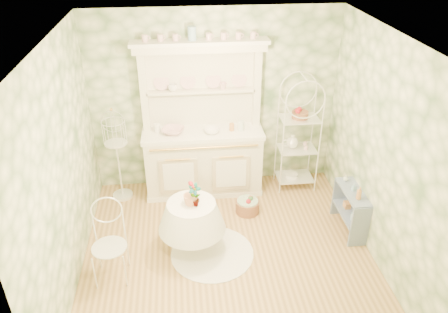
{
  "coord_description": "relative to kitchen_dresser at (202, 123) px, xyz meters",
  "views": [
    {
      "loc": [
        -0.5,
        -4.15,
        3.8
      ],
      "look_at": [
        0.0,
        0.5,
        1.15
      ],
      "focal_mm": 35.0,
      "sensor_mm": 36.0,
      "label": 1
    }
  ],
  "objects": [
    {
      "name": "floor",
      "position": [
        0.2,
        -1.52,
        -1.15
      ],
      "size": [
        3.6,
        3.6,
        0.0
      ],
      "primitive_type": "plane",
      "color": "tan",
      "rests_on": "ground"
    },
    {
      "name": "potted_geranium",
      "position": [
        -0.19,
        -1.4,
        -0.3
      ],
      "size": [
        0.19,
        0.16,
        0.3
      ],
      "primitive_type": "imported",
      "rotation": [
        0.0,
        0.0,
        -0.39
      ],
      "color": "#3F7238",
      "rests_on": "round_table"
    },
    {
      "name": "round_table",
      "position": [
        -0.24,
        -1.35,
        -0.78
      ],
      "size": [
        0.88,
        0.88,
        0.73
      ],
      "primitive_type": "cylinder",
      "rotation": [
        0.0,
        0.0,
        0.4
      ],
      "color": "white",
      "rests_on": "floor"
    },
    {
      "name": "bowl_white",
      "position": [
        0.13,
        -0.07,
        -0.13
      ],
      "size": [
        0.3,
        0.3,
        0.07
      ],
      "primitive_type": "imported",
      "rotation": [
        0.0,
        0.0,
        -0.42
      ],
      "color": "white",
      "rests_on": "kitchen_dresser"
    },
    {
      "name": "bottle_amber",
      "position": [
        1.87,
        -1.35,
        -0.46
      ],
      "size": [
        0.07,
        0.07,
        0.17
      ],
      "primitive_type": "imported",
      "rotation": [
        0.0,
        0.0,
        0.03
      ],
      "color": "#C07F3F",
      "rests_on": "side_shelf"
    },
    {
      "name": "cup_right",
      "position": [
        0.31,
        0.16,
        0.47
      ],
      "size": [
        0.13,
        0.13,
        0.1
      ],
      "primitive_type": "imported",
      "rotation": [
        0.0,
        0.0,
        -0.33
      ],
      "color": "white",
      "rests_on": "kitchen_dresser"
    },
    {
      "name": "bottle_blue",
      "position": [
        1.88,
        -1.16,
        -0.49
      ],
      "size": [
        0.06,
        0.06,
        0.1
      ],
      "primitive_type": "imported",
      "rotation": [
        0.0,
        0.0,
        0.25
      ],
      "color": "#87B3CC",
      "rests_on": "side_shelf"
    },
    {
      "name": "wall_right",
      "position": [
        2.0,
        -1.52,
        0.21
      ],
      "size": [
        3.6,
        3.6,
        0.0
      ],
      "primitive_type": "plane",
      "color": "white",
      "rests_on": "floor"
    },
    {
      "name": "bowl_floral",
      "position": [
        -0.42,
        -0.02,
        -0.13
      ],
      "size": [
        0.39,
        0.39,
        0.08
      ],
      "primitive_type": "imported",
      "rotation": [
        0.0,
        0.0,
        -0.29
      ],
      "color": "white",
      "rests_on": "kitchen_dresser"
    },
    {
      "name": "lace_rug",
      "position": [
        0.0,
        -1.47,
        -1.14
      ],
      "size": [
        1.09,
        1.09,
        0.01
      ],
      "primitive_type": "cylinder",
      "rotation": [
        0.0,
        0.0,
        -0.04
      ],
      "color": "white",
      "rests_on": "floor"
    },
    {
      "name": "birdcage_stand",
      "position": [
        -1.24,
        -0.05,
        -0.42
      ],
      "size": [
        0.35,
        0.35,
        1.45
      ],
      "primitive_type": "cube",
      "rotation": [
        0.0,
        0.0,
        -0.01
      ],
      "color": "white",
      "rests_on": "floor"
    },
    {
      "name": "wall_back",
      "position": [
        0.2,
        0.28,
        0.21
      ],
      "size": [
        3.6,
        3.6,
        0.0
      ],
      "primitive_type": "plane",
      "color": "white",
      "rests_on": "floor"
    },
    {
      "name": "floor_basket",
      "position": [
        0.58,
        -0.65,
        -1.03
      ],
      "size": [
        0.41,
        0.41,
        0.22
      ],
      "primitive_type": "cylinder",
      "rotation": [
        0.0,
        0.0,
        0.22
      ],
      "color": "#925E40",
      "rests_on": "floor"
    },
    {
      "name": "wall_front",
      "position": [
        0.2,
        -3.32,
        0.21
      ],
      "size": [
        3.6,
        3.6,
        0.0
      ],
      "primitive_type": "plane",
      "color": "white",
      "rests_on": "floor"
    },
    {
      "name": "bakers_rack",
      "position": [
        1.42,
        -0.02,
        -0.24
      ],
      "size": [
        0.56,
        0.4,
        1.8
      ],
      "primitive_type": "cube",
      "rotation": [
        0.0,
        0.0,
        0.0
      ],
      "color": "white",
      "rests_on": "floor"
    },
    {
      "name": "bottle_glass",
      "position": [
        1.86,
        -0.91,
        -0.5
      ],
      "size": [
        0.07,
        0.07,
        0.08
      ],
      "primitive_type": "imported",
      "rotation": [
        0.0,
        0.0,
        0.08
      ],
      "color": "silver",
      "rests_on": "side_shelf"
    },
    {
      "name": "cup_left",
      "position": [
        -0.39,
        0.16,
        0.47
      ],
      "size": [
        0.13,
        0.13,
        0.1
      ],
      "primitive_type": "imported",
      "rotation": [
        0.0,
        0.0,
        0.02
      ],
      "color": "white",
      "rests_on": "kitchen_dresser"
    },
    {
      "name": "wall_left",
      "position": [
        -1.6,
        -1.52,
        0.21
      ],
      "size": [
        3.6,
        3.6,
        0.0
      ],
      "primitive_type": "plane",
      "color": "white",
      "rests_on": "floor"
    },
    {
      "name": "kitchen_dresser",
      "position": [
        0.0,
        0.0,
        0.0
      ],
      "size": [
        1.87,
        0.61,
        2.29
      ],
      "primitive_type": "cube",
      "color": "white",
      "rests_on": "floor"
    },
    {
      "name": "cafe_chair",
      "position": [
        -1.19,
        -1.74,
        -0.75
      ],
      "size": [
        0.41,
        0.41,
        0.8
      ],
      "primitive_type": "cube",
      "rotation": [
        0.0,
        0.0,
        0.13
      ],
      "color": "white",
      "rests_on": "floor"
    },
    {
      "name": "side_shelf",
      "position": [
        1.88,
        -1.17,
        -0.85
      ],
      "size": [
        0.32,
        0.72,
        0.6
      ],
      "primitive_type": "cube",
      "rotation": [
        0.0,
        0.0,
        -0.09
      ],
      "color": "#7386A4",
      "rests_on": "floor"
    },
    {
      "name": "ceiling",
      "position": [
        0.2,
        -1.52,
        1.56
      ],
      "size": [
        3.6,
        3.6,
        0.0
      ],
      "primitive_type": "plane",
      "color": "white",
      "rests_on": "floor"
    }
  ]
}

